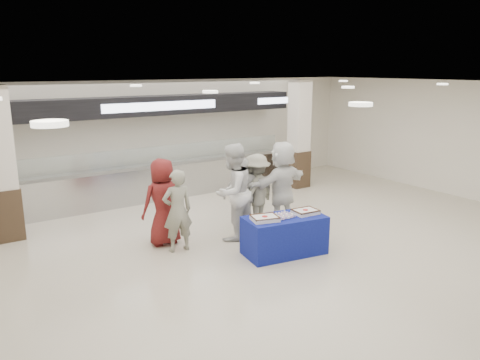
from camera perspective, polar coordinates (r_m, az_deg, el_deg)
ground at (r=8.88m, az=5.17°, el=-9.94°), size 14.00×14.00×0.00m
serving_line at (r=12.99m, az=-9.89°, el=2.83°), size 8.70×0.85×2.80m
column_left at (r=10.73m, az=-27.04°, el=1.31°), size 0.55×0.55×3.20m
column_right at (r=14.08m, az=7.18°, el=5.28°), size 0.55×0.55×3.20m
display_table at (r=9.13m, az=5.43°, el=-6.72°), size 1.66×1.02×0.75m
sheet_cake_left at (r=8.75m, az=3.04°, el=-4.64°), size 0.57×0.49×0.10m
sheet_cake_right at (r=9.23m, az=7.98°, el=-3.80°), size 0.49×0.40×0.10m
cupcake_tray at (r=8.99m, az=5.37°, el=-4.34°), size 0.37×0.28×0.06m
civilian_maroon at (r=9.56m, az=-9.35°, el=-2.65°), size 0.87×0.57×1.79m
soldier_a at (r=9.18m, az=-7.63°, el=-3.74°), size 0.64×0.45×1.64m
chef_tall at (r=9.70m, az=-0.89°, el=-1.49°), size 1.19×1.07×2.03m
chef_short at (r=10.24m, az=0.55°, el=-1.81°), size 1.03×0.65×1.63m
soldier_b at (r=10.34m, az=1.97°, el=-1.46°), size 1.25×0.96×1.70m
civilian_white at (r=10.53m, az=5.14°, el=-0.52°), size 1.89×0.89×1.96m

